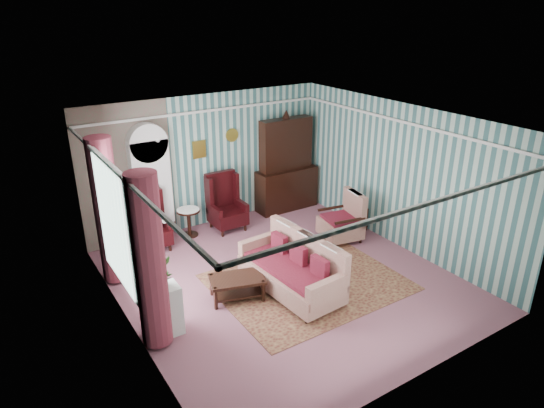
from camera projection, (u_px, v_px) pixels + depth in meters
floor at (284, 280)px, 8.77m from camera, size 6.00×6.00×0.00m
room_shell at (248, 179)px, 7.83m from camera, size 5.53×6.02×2.91m
bookcase at (152, 189)px, 9.87m from camera, size 0.80×0.28×2.24m
dresser_hutch at (287, 162)px, 11.38m from camera, size 1.50×0.56×2.36m
wingback_left at (149, 221)px, 9.64m from camera, size 0.76×0.80×1.25m
wingback_right at (227, 203)px, 10.51m from camera, size 0.76×0.80×1.25m
seated_woman at (149, 222)px, 9.65m from camera, size 0.44×0.40×1.18m
round_side_table at (189, 223)px, 10.33m from camera, size 0.50×0.50×0.60m
nest_table at (355, 218)px, 10.60m from camera, size 0.45×0.38×0.54m
plant_stand at (162, 312)px, 7.19m from camera, size 0.55×0.35×0.80m
rug at (307, 282)px, 8.69m from camera, size 3.20×2.60×0.01m
sofa at (290, 262)px, 8.22m from camera, size 1.25×2.07×1.12m
floral_armchair at (341, 217)px, 10.08m from camera, size 0.87×0.96×1.01m
coffee_table at (237, 288)px, 8.15m from camera, size 1.03×0.79×0.40m
potted_plant_a at (160, 281)px, 6.85m from camera, size 0.45×0.42×0.40m
potted_plant_b at (163, 271)px, 7.04m from camera, size 0.27×0.22×0.47m
potted_plant_c at (152, 275)px, 6.97m from camera, size 0.28×0.28×0.43m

